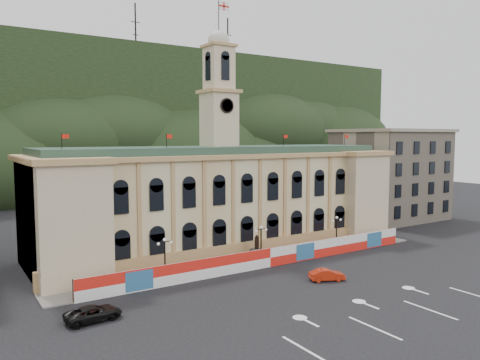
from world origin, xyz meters
TOP-DOWN VIEW (x-y plane):
  - ground at (0.00, 0.00)m, footprint 260.00×260.00m
  - lane_markings at (0.00, -5.00)m, footprint 26.00×10.00m
  - hill_ridge at (0.03, 121.99)m, footprint 230.00×80.00m
  - city_hall at (0.00, 27.63)m, footprint 56.20×17.60m
  - side_building_right at (43.00, 30.93)m, footprint 21.00×17.00m
  - hoarding_fence at (0.06, 15.07)m, footprint 50.00×0.44m
  - pavement at (0.00, 17.75)m, footprint 56.00×5.50m
  - statue at (0.00, 18.00)m, footprint 1.40×1.40m
  - lamp_left at (-14.00, 17.00)m, footprint 1.96×0.44m
  - lamp_center at (0.00, 17.00)m, footprint 1.96×0.44m
  - lamp_right at (14.00, 17.00)m, footprint 1.96×0.44m
  - red_sedan at (2.15, 6.55)m, footprint 4.51×5.29m
  - black_suv at (-24.60, 9.34)m, footprint 3.11×5.54m

SIDE VIEW (x-z plane):
  - ground at x=0.00m, z-range 0.00..0.00m
  - lane_markings at x=0.00m, z-range -0.01..0.01m
  - pavement at x=0.00m, z-range 0.00..0.16m
  - red_sedan at x=2.15m, z-range 0.00..1.39m
  - black_suv at x=-24.60m, z-range 0.00..1.45m
  - statue at x=0.00m, z-range -0.67..3.05m
  - hoarding_fence at x=0.06m, z-range 0.00..2.50m
  - lamp_left at x=-14.00m, z-range 0.50..5.65m
  - lamp_center at x=0.00m, z-range 0.50..5.65m
  - lamp_right at x=14.00m, z-range 0.50..5.65m
  - city_hall at x=0.00m, z-range -10.70..26.40m
  - side_building_right at x=43.00m, z-range 0.03..18.63m
  - hill_ridge at x=0.03m, z-range -12.52..51.48m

